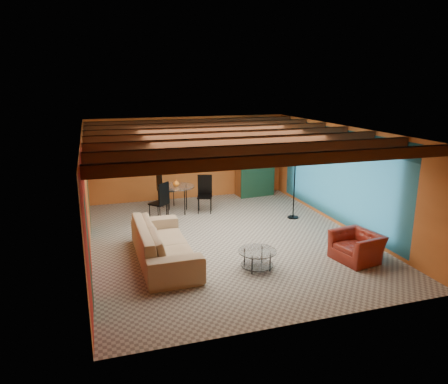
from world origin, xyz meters
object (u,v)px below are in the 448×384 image
object	(u,v)px
dining_table	(176,194)
vase	(176,173)
potted_plant	(255,127)
armoire	(255,165)
coffee_table	(257,260)
sofa	(164,243)
floor_lamp	(294,184)
armchair	(357,247)

from	to	relation	value
dining_table	vase	xyz separation A→B (m)	(-0.00, 0.00, 0.66)
potted_plant	armoire	bearing A→B (deg)	0.00
dining_table	vase	world-z (taller)	vase
coffee_table	dining_table	bearing A→B (deg)	100.75
sofa	floor_lamp	size ratio (longest dim) A/B	1.44
vase	armchair	bearing A→B (deg)	-56.40
floor_lamp	potted_plant	size ratio (longest dim) A/B	4.39
coffee_table	potted_plant	size ratio (longest dim) A/B	1.79
dining_table	potted_plant	bearing A→B (deg)	22.08
armoire	floor_lamp	distance (m)	2.72
coffee_table	floor_lamp	world-z (taller)	floor_lamp
coffee_table	floor_lamp	xyz separation A→B (m)	(2.26, 2.86, 0.78)
coffee_table	armoire	distance (m)	6.03
coffee_table	vase	bearing A→B (deg)	100.75
armoire	potted_plant	xyz separation A→B (m)	(0.00, 0.00, 1.28)
dining_table	floor_lamp	xyz separation A→B (m)	(3.09, -1.52, 0.43)
coffee_table	floor_lamp	distance (m)	3.72
coffee_table	vase	world-z (taller)	vase
coffee_table	potted_plant	distance (m)	6.34
sofa	floor_lamp	bearing A→B (deg)	-65.70
coffee_table	armoire	world-z (taller)	armoire
armoire	floor_lamp	bearing A→B (deg)	-92.66
floor_lamp	coffee_table	bearing A→B (deg)	-128.30
floor_lamp	vase	bearing A→B (deg)	153.82
armchair	armoire	distance (m)	5.86
armoire	dining_table	bearing A→B (deg)	-163.31
sofa	dining_table	bearing A→B (deg)	-16.18
floor_lamp	potted_plant	world-z (taller)	potted_plant
armoire	potted_plant	distance (m)	1.28
armchair	armoire	bearing A→B (deg)	170.66
floor_lamp	armchair	bearing A→B (deg)	-90.36
sofa	armoire	bearing A→B (deg)	-40.94
armchair	vase	bearing A→B (deg)	-156.83
armoire	vase	distance (m)	3.20
armoire	potted_plant	bearing A→B (deg)	0.00
armchair	dining_table	bearing A→B (deg)	-156.83
coffee_table	dining_table	distance (m)	4.47
armchair	potted_plant	size ratio (longest dim) A/B	2.16
dining_table	coffee_table	bearing A→B (deg)	-79.25
sofa	potted_plant	bearing A→B (deg)	-40.94
armchair	dining_table	xyz separation A→B (m)	(-3.07, 4.62, 0.24)
sofa	coffee_table	distance (m)	2.05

